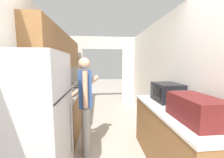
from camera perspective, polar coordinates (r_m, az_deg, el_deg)
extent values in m
cube|color=white|center=(2.65, -29.27, -0.38)|extent=(0.06, 6.75, 2.50)
cube|color=brown|center=(3.57, -20.16, 10.75)|extent=(0.32, 3.10, 0.78)
cube|color=white|center=(2.79, 24.21, 0.22)|extent=(0.06, 6.75, 2.50)
cube|color=white|center=(5.32, -15.43, 0.95)|extent=(0.65, 0.06, 2.05)
cube|color=white|center=(5.38, 7.67, 1.21)|extent=(0.65, 0.06, 2.05)
cube|color=white|center=(5.27, -3.92, 14.76)|extent=(2.79, 0.06, 0.45)
cube|color=brown|center=(2.96, -20.32, -15.71)|extent=(0.60, 1.49, 0.86)
cube|color=silver|center=(2.82, -20.73, -7.32)|extent=(0.62, 1.51, 0.03)
cube|color=brown|center=(4.78, -14.40, -6.90)|extent=(0.60, 0.81, 0.86)
cube|color=silver|center=(4.70, -14.55, -1.59)|extent=(0.62, 0.82, 0.03)
cube|color=#9EA3A8|center=(2.45, -23.14, -9.15)|extent=(0.42, 0.44, 0.00)
cube|color=brown|center=(2.34, 23.98, -22.19)|extent=(0.60, 1.69, 0.86)
cube|color=silver|center=(2.16, 24.55, -11.74)|extent=(0.62, 1.71, 0.03)
cube|color=#B7B7BC|center=(1.80, -29.54, -17.48)|extent=(0.66, 0.77, 1.65)
cube|color=black|center=(1.58, -19.01, -6.36)|extent=(0.01, 0.74, 0.01)
cylinder|color=#99999E|center=(1.96, -16.27, -18.98)|extent=(0.02, 0.02, 0.66)
cube|color=white|center=(4.01, -16.02, -9.34)|extent=(0.62, 0.79, 0.89)
cube|color=black|center=(3.96, -11.49, -9.40)|extent=(0.01, 0.54, 0.27)
cylinder|color=#B7B7BC|center=(3.90, -11.27, -6.25)|extent=(0.02, 0.63, 0.02)
cube|color=white|center=(3.96, -20.39, -2.04)|extent=(0.04, 0.79, 0.14)
cylinder|color=#232328|center=(3.72, -14.84, -3.53)|extent=(0.16, 0.16, 0.01)
cylinder|color=#232328|center=(4.06, -14.06, -2.66)|extent=(0.16, 0.16, 0.01)
cylinder|color=#232328|center=(3.77, -18.57, -3.53)|extent=(0.16, 0.16, 0.01)
cylinder|color=#232328|center=(4.10, -17.49, -2.67)|extent=(0.16, 0.16, 0.01)
cylinder|color=#9E9E9E|center=(2.45, -10.72, -20.94)|extent=(0.15, 0.15, 0.81)
cylinder|color=#9E9E9E|center=(2.60, -10.92, -19.21)|extent=(0.15, 0.15, 0.81)
cube|color=#335193|center=(2.30, -11.22, -4.06)|extent=(0.24, 0.24, 0.61)
cylinder|color=#DBAD89|center=(2.15, -11.06, -4.38)|extent=(0.09, 0.09, 0.58)
cylinder|color=#DBAD89|center=(2.44, -11.37, -3.09)|extent=(0.52, 0.15, 0.40)
sphere|color=#DBAD89|center=(2.26, -11.46, 6.37)|extent=(0.19, 0.19, 0.19)
cube|color=#5B1919|center=(1.82, 31.18, -12.06)|extent=(0.36, 0.61, 0.18)
cube|color=#5B1919|center=(1.78, 31.46, -7.74)|extent=(0.36, 0.61, 0.10)
cube|color=#2D2D33|center=(2.03, 26.04, -5.70)|extent=(0.22, 0.02, 0.10)
cube|color=black|center=(2.50, 21.85, -5.14)|extent=(0.39, 0.49, 0.30)
cube|color=black|center=(2.37, 18.14, -5.60)|extent=(0.01, 0.29, 0.21)
cube|color=#38383D|center=(2.57, 16.23, -4.62)|extent=(0.01, 0.10, 0.22)
cube|color=#B7B7BC|center=(4.57, -15.77, -1.62)|extent=(0.04, 0.23, 0.00)
cube|color=black|center=(4.40, -16.17, -1.83)|extent=(0.03, 0.11, 0.02)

